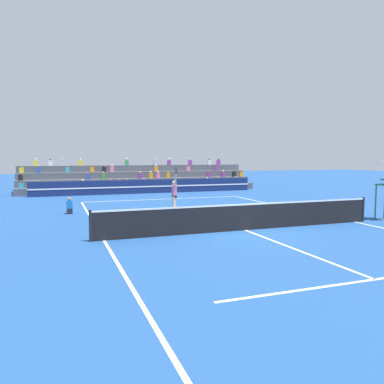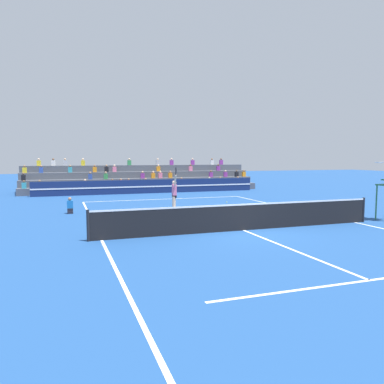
{
  "view_description": "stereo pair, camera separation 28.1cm",
  "coord_description": "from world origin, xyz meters",
  "views": [
    {
      "loc": [
        -7.0,
        -13.03,
        2.87
      ],
      "look_at": [
        -0.4,
        5.07,
        1.1
      ],
      "focal_mm": 35.0,
      "sensor_mm": 36.0,
      "label": 1
    },
    {
      "loc": [
        -6.74,
        -13.12,
        2.87
      ],
      "look_at": [
        -0.4,
        5.07,
        1.1
      ],
      "focal_mm": 35.0,
      "sensor_mm": 36.0,
      "label": 2
    }
  ],
  "objects": [
    {
      "name": "ground_plane",
      "position": [
        0.0,
        0.0,
        0.0
      ],
      "size": [
        120.0,
        120.0,
        0.0
      ],
      "primitive_type": "plane",
      "color": "navy"
    },
    {
      "name": "court_lines",
      "position": [
        0.0,
        0.0,
        0.0
      ],
      "size": [
        11.1,
        23.9,
        0.01
      ],
      "color": "white",
      "rests_on": "ground"
    },
    {
      "name": "tennis_net",
      "position": [
        0.0,
        0.0,
        0.54
      ],
      "size": [
        12.0,
        0.1,
        1.1
      ],
      "color": "black",
      "rests_on": "ground"
    },
    {
      "name": "sponsor_banner_wall",
      "position": [
        0.0,
        16.55,
        0.55
      ],
      "size": [
        18.0,
        0.26,
        1.1
      ],
      "color": "navy",
      "rests_on": "ground"
    },
    {
      "name": "bleacher_stand",
      "position": [
        -0.0,
        19.71,
        0.84
      ],
      "size": [
        20.06,
        3.8,
        2.83
      ],
      "color": "#4C515B",
      "rests_on": "ground"
    },
    {
      "name": "ball_kid_courtside",
      "position": [
        -6.4,
        7.01,
        0.33
      ],
      "size": [
        0.3,
        0.36,
        0.84
      ],
      "color": "black",
      "rests_on": "ground"
    },
    {
      "name": "tennis_player",
      "position": [
        -1.35,
        5.1,
        0.99
      ],
      "size": [
        0.38,
        1.05,
        2.47
      ],
      "color": "beige",
      "rests_on": "ground"
    },
    {
      "name": "tennis_ball",
      "position": [
        3.19,
        8.6,
        0.03
      ],
      "size": [
        0.07,
        0.07,
        0.07
      ],
      "primitive_type": "sphere",
      "color": "#C6DB33",
      "rests_on": "ground"
    }
  ]
}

